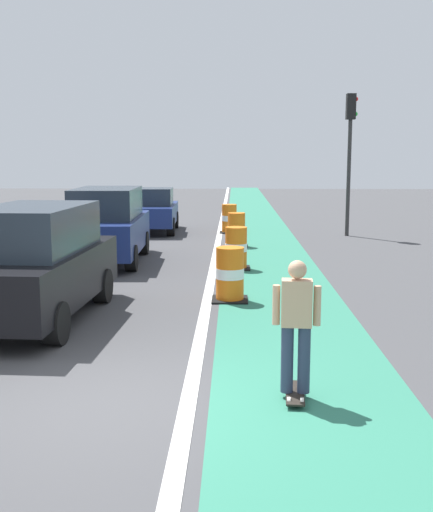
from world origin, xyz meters
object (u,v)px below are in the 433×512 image
at_px(traffic_barrel_far, 229,219).
at_px(parked_suv_nearest, 35,263).
at_px(traffic_barrel_mid, 236,249).
at_px(traffic_light_corner, 350,139).
at_px(traffic_barrel_front, 230,275).
at_px(traffic_barrel_back, 236,230).
at_px(parked_sedan_third, 151,211).
at_px(skateboarder_on_lane, 296,325).
at_px(parked_suv_second, 107,225).

bearing_deg(traffic_barrel_far, parked_suv_nearest, -104.33).
xyz_separation_m(traffic_barrel_mid, traffic_light_corner, (4.11, 7.00, 2.97)).
distance_m(traffic_barrel_front, traffic_barrel_back, 7.79).
bearing_deg(parked_sedan_third, skateboarder_on_lane, -76.84).
xyz_separation_m(traffic_barrel_back, traffic_light_corner, (4.09, 2.86, 2.97)).
relative_size(parked_suv_nearest, traffic_barrel_front, 4.29).
height_order(traffic_barrel_mid, traffic_light_corner, traffic_light_corner).
bearing_deg(traffic_light_corner, parked_suv_second, -141.65).
bearing_deg(traffic_barrel_front, parked_suv_second, 126.37).
distance_m(parked_suv_nearest, parked_sedan_third, 13.21).
height_order(traffic_barrel_mid, traffic_barrel_back, same).
bearing_deg(traffic_barrel_far, skateboarder_on_lane, -86.83).
bearing_deg(parked_suv_nearest, skateboarder_on_lane, -39.86).
bearing_deg(skateboarder_on_lane, traffic_barrel_far, 93.17).
xyz_separation_m(skateboarder_on_lane, parked_suv_second, (-4.21, 9.78, 0.12)).
bearing_deg(parked_sedan_third, parked_suv_second, -92.41).
bearing_deg(traffic_light_corner, traffic_barrel_front, -111.75).
height_order(parked_sedan_third, traffic_light_corner, traffic_light_corner).
relative_size(traffic_barrel_front, traffic_barrel_mid, 1.00).
bearing_deg(parked_suv_nearest, parked_sedan_third, 88.58).
distance_m(parked_suv_nearest, traffic_light_corner, 14.69).
bearing_deg(parked_suv_second, traffic_barrel_back, 41.83).
relative_size(parked_sedan_third, traffic_barrel_mid, 3.82).
xyz_separation_m(traffic_barrel_front, traffic_barrel_back, (0.16, 7.78, 0.00)).
distance_m(parked_suv_second, traffic_barrel_back, 4.79).
height_order(parked_sedan_third, traffic_barrel_front, parked_sedan_third).
height_order(parked_suv_second, parked_sedan_third, parked_suv_second).
distance_m(traffic_barrel_front, traffic_barrel_mid, 3.65).
bearing_deg(traffic_barrel_back, traffic_barrel_front, -91.19).
bearing_deg(parked_suv_second, traffic_barrel_far, 64.13).
relative_size(skateboarder_on_lane, traffic_barrel_back, 1.55).
height_order(parked_suv_second, traffic_barrel_front, parked_suv_second).
relative_size(parked_suv_nearest, parked_suv_second, 1.00).
bearing_deg(traffic_barrel_far, parked_suv_second, -115.87).
bearing_deg(skateboarder_on_lane, traffic_barrel_front, 98.99).
bearing_deg(traffic_barrel_mid, traffic_barrel_far, 91.73).
xyz_separation_m(traffic_barrel_back, traffic_barrel_far, (-0.26, 3.61, 0.00)).
xyz_separation_m(parked_sedan_third, traffic_barrel_mid, (3.23, -7.93, -0.30)).
distance_m(parked_suv_second, traffic_barrel_far, 7.56).
bearing_deg(traffic_barrel_far, traffic_barrel_back, -85.89).
bearing_deg(skateboarder_on_lane, parked_sedan_third, 103.16).
bearing_deg(parked_suv_second, parked_sedan_third, 87.59).
distance_m(skateboarder_on_lane, traffic_barrel_far, 16.60).
height_order(traffic_barrel_front, traffic_barrel_mid, same).
distance_m(traffic_barrel_far, traffic_light_corner, 5.32).
height_order(skateboarder_on_lane, traffic_barrel_mid, skateboarder_on_lane).
xyz_separation_m(parked_sedan_third, traffic_barrel_front, (3.10, -11.58, -0.30)).
bearing_deg(traffic_barrel_mid, traffic_barrel_back, 89.65).
bearing_deg(traffic_barrel_back, traffic_barrel_mid, -90.35).
xyz_separation_m(skateboarder_on_lane, parked_sedan_third, (-3.92, 16.75, -0.08)).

